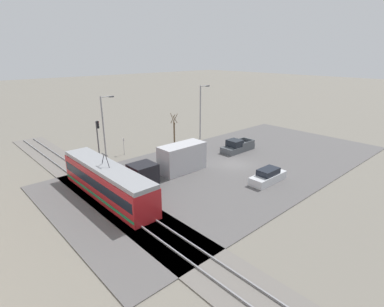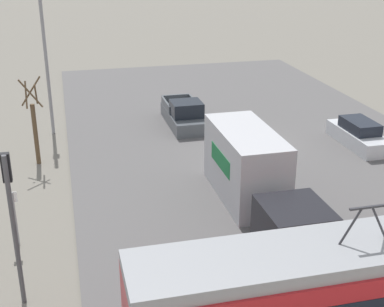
{
  "view_description": "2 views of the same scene",
  "coord_description": "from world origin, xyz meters",
  "px_view_note": "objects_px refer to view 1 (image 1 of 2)",
  "views": [
    {
      "loc": [
        -22.59,
        27.97,
        13.47
      ],
      "look_at": [
        2.77,
        4.8,
        1.9
      ],
      "focal_mm": 28.0,
      "sensor_mm": 36.0,
      "label": 1
    },
    {
      "loc": [
        10.67,
        27.97,
        11.47
      ],
      "look_at": [
        5.9,
        8.65,
        3.44
      ],
      "focal_mm": 50.0,
      "sensor_mm": 36.0,
      "label": 2
    }
  ],
  "objects_px": {
    "traffic_light_pole": "(98,136)",
    "street_tree": "(174,130)",
    "no_parking_sign": "(124,145)",
    "pickup_truck": "(237,147)",
    "box_truck": "(173,161)",
    "street_lamp_near_crossing": "(201,109)",
    "street_lamp_mid_block": "(104,122)",
    "light_rail_tram": "(107,181)",
    "sedan_car_0": "(268,176)"
  },
  "relations": [
    {
      "from": "no_parking_sign",
      "to": "sedan_car_0",
      "type": "bearing_deg",
      "value": -160.54
    },
    {
      "from": "pickup_truck",
      "to": "street_lamp_mid_block",
      "type": "relative_size",
      "value": 0.65
    },
    {
      "from": "traffic_light_pole",
      "to": "street_tree",
      "type": "xyz_separation_m",
      "value": [
        -0.25,
        -12.26,
        -1.29
      ]
    },
    {
      "from": "pickup_truck",
      "to": "street_lamp_near_crossing",
      "type": "height_order",
      "value": "street_lamp_near_crossing"
    },
    {
      "from": "street_tree",
      "to": "no_parking_sign",
      "type": "relative_size",
      "value": 2.04
    },
    {
      "from": "street_lamp_near_crossing",
      "to": "street_lamp_mid_block",
      "type": "xyz_separation_m",
      "value": [
        2.72,
        15.41,
        -0.27
      ]
    },
    {
      "from": "sedan_car_0",
      "to": "box_truck",
      "type": "bearing_deg",
      "value": 35.01
    },
    {
      "from": "pickup_truck",
      "to": "street_tree",
      "type": "bearing_deg",
      "value": 24.33
    },
    {
      "from": "street_lamp_mid_block",
      "to": "no_parking_sign",
      "type": "height_order",
      "value": "street_lamp_mid_block"
    },
    {
      "from": "street_lamp_near_crossing",
      "to": "light_rail_tram",
      "type": "bearing_deg",
      "value": 112.78
    },
    {
      "from": "no_parking_sign",
      "to": "pickup_truck",
      "type": "bearing_deg",
      "value": -127.63
    },
    {
      "from": "light_rail_tram",
      "to": "box_truck",
      "type": "distance_m",
      "value": 8.38
    },
    {
      "from": "light_rail_tram",
      "to": "street_tree",
      "type": "xyz_separation_m",
      "value": [
        9.76,
        -16.34,
        0.55
      ]
    },
    {
      "from": "sedan_car_0",
      "to": "street_lamp_mid_block",
      "type": "distance_m",
      "value": 22.37
    },
    {
      "from": "box_truck",
      "to": "street_lamp_near_crossing",
      "type": "distance_m",
      "value": 15.99
    },
    {
      "from": "street_tree",
      "to": "street_lamp_near_crossing",
      "type": "xyz_separation_m",
      "value": [
        -0.81,
        -4.97,
        2.78
      ]
    },
    {
      "from": "light_rail_tram",
      "to": "street_lamp_mid_block",
      "type": "distance_m",
      "value": 13.43
    },
    {
      "from": "box_truck",
      "to": "no_parking_sign",
      "type": "distance_m",
      "value": 10.21
    },
    {
      "from": "traffic_light_pole",
      "to": "street_tree",
      "type": "relative_size",
      "value": 1.12
    },
    {
      "from": "street_lamp_near_crossing",
      "to": "no_parking_sign",
      "type": "bearing_deg",
      "value": 84.01
    },
    {
      "from": "pickup_truck",
      "to": "traffic_light_pole",
      "type": "height_order",
      "value": "traffic_light_pole"
    },
    {
      "from": "light_rail_tram",
      "to": "no_parking_sign",
      "type": "bearing_deg",
      "value": -37.03
    },
    {
      "from": "sedan_car_0",
      "to": "street_lamp_near_crossing",
      "type": "distance_m",
      "value": 19.28
    },
    {
      "from": "traffic_light_pole",
      "to": "street_tree",
      "type": "height_order",
      "value": "traffic_light_pole"
    },
    {
      "from": "street_tree",
      "to": "no_parking_sign",
      "type": "xyz_separation_m",
      "value": [
        0.6,
        8.52,
        -0.75
      ]
    },
    {
      "from": "street_tree",
      "to": "street_lamp_near_crossing",
      "type": "relative_size",
      "value": 0.55
    },
    {
      "from": "pickup_truck",
      "to": "street_lamp_mid_block",
      "type": "bearing_deg",
      "value": 52.8
    },
    {
      "from": "traffic_light_pole",
      "to": "street_lamp_near_crossing",
      "type": "bearing_deg",
      "value": -93.54
    },
    {
      "from": "pickup_truck",
      "to": "sedan_car_0",
      "type": "xyz_separation_m",
      "value": [
        -9.19,
        5.97,
        -0.04
      ]
    },
    {
      "from": "traffic_light_pole",
      "to": "no_parking_sign",
      "type": "relative_size",
      "value": 2.28
    },
    {
      "from": "light_rail_tram",
      "to": "street_lamp_near_crossing",
      "type": "height_order",
      "value": "street_lamp_near_crossing"
    },
    {
      "from": "sedan_car_0",
      "to": "traffic_light_pole",
      "type": "height_order",
      "value": "traffic_light_pole"
    },
    {
      "from": "street_lamp_near_crossing",
      "to": "no_parking_sign",
      "type": "height_order",
      "value": "street_lamp_near_crossing"
    },
    {
      "from": "box_truck",
      "to": "street_tree",
      "type": "xyz_separation_m",
      "value": [
        9.6,
        -7.96,
        0.59
      ]
    },
    {
      "from": "box_truck",
      "to": "no_parking_sign",
      "type": "bearing_deg",
      "value": 3.16
    },
    {
      "from": "pickup_truck",
      "to": "no_parking_sign",
      "type": "bearing_deg",
      "value": 52.37
    },
    {
      "from": "box_truck",
      "to": "light_rail_tram",
      "type": "bearing_deg",
      "value": 91.14
    },
    {
      "from": "street_lamp_mid_block",
      "to": "pickup_truck",
      "type": "bearing_deg",
      "value": -127.2
    },
    {
      "from": "street_lamp_mid_block",
      "to": "no_parking_sign",
      "type": "distance_m",
      "value": 4.0
    },
    {
      "from": "sedan_car_0",
      "to": "street_tree",
      "type": "xyz_separation_m",
      "value": [
        18.35,
        -1.83,
        1.48
      ]
    },
    {
      "from": "light_rail_tram",
      "to": "no_parking_sign",
      "type": "xyz_separation_m",
      "value": [
        10.36,
        -7.82,
        -0.2
      ]
    },
    {
      "from": "traffic_light_pole",
      "to": "street_lamp_near_crossing",
      "type": "distance_m",
      "value": 17.32
    },
    {
      "from": "no_parking_sign",
      "to": "traffic_light_pole",
      "type": "bearing_deg",
      "value": 95.35
    },
    {
      "from": "box_truck",
      "to": "no_parking_sign",
      "type": "xyz_separation_m",
      "value": [
        10.2,
        0.56,
        -0.16
      ]
    },
    {
      "from": "light_rail_tram",
      "to": "street_tree",
      "type": "relative_size",
      "value": 2.9
    },
    {
      "from": "box_truck",
      "to": "no_parking_sign",
      "type": "relative_size",
      "value": 4.13
    },
    {
      "from": "pickup_truck",
      "to": "street_lamp_near_crossing",
      "type": "relative_size",
      "value": 0.61
    },
    {
      "from": "street_lamp_near_crossing",
      "to": "street_lamp_mid_block",
      "type": "relative_size",
      "value": 1.06
    },
    {
      "from": "sedan_car_0",
      "to": "traffic_light_pole",
      "type": "xyz_separation_m",
      "value": [
        18.6,
        10.43,
        2.76
      ]
    },
    {
      "from": "street_lamp_mid_block",
      "to": "street_lamp_near_crossing",
      "type": "bearing_deg",
      "value": -100.01
    }
  ]
}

